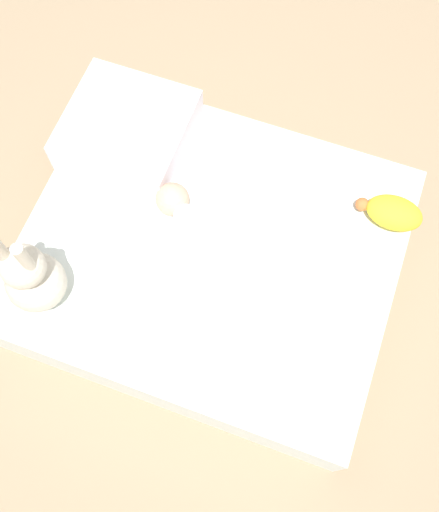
{
  "coord_description": "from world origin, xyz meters",
  "views": [
    {
      "loc": [
        -0.26,
        0.65,
        1.87
      ],
      "look_at": [
        -0.04,
        0.04,
        0.28
      ],
      "focal_mm": 42.0,
      "sensor_mm": 36.0,
      "label": 1
    }
  ],
  "objects": [
    {
      "name": "turtle_plush",
      "position": [
        -0.48,
        -0.27,
        0.27
      ],
      "size": [
        0.2,
        0.11,
        0.08
      ],
      "color": "yellow",
      "rests_on": "bed_mattress"
    },
    {
      "name": "ground_plane",
      "position": [
        0.0,
        0.0,
        0.0
      ],
      "size": [
        12.0,
        12.0,
        0.0
      ],
      "primitive_type": "plane",
      "color": "#9E8466"
    },
    {
      "name": "bunny_plush",
      "position": [
        0.4,
        0.3,
        0.35
      ],
      "size": [
        0.17,
        0.17,
        0.35
      ],
      "color": "beige",
      "rests_on": "bed_mattress"
    },
    {
      "name": "swaddled_baby",
      "position": [
        -0.06,
        0.07,
        0.29
      ],
      "size": [
        0.55,
        0.42,
        0.13
      ],
      "rotation": [
        0.0,
        0.0,
        5.68
      ],
      "color": "white",
      "rests_on": "bed_mattress"
    },
    {
      "name": "bed_mattress",
      "position": [
        0.0,
        0.0,
        0.11
      ],
      "size": [
        1.11,
        0.94,
        0.23
      ],
      "color": "white",
      "rests_on": "ground_plane"
    },
    {
      "name": "pillow",
      "position": [
        0.37,
        -0.26,
        0.28
      ],
      "size": [
        0.37,
        0.36,
        0.12
      ],
      "color": "white",
      "rests_on": "bed_mattress"
    },
    {
      "name": "burp_cloth",
      "position": [
        0.18,
        -0.12,
        0.24
      ],
      "size": [
        0.22,
        0.17,
        0.02
      ],
      "color": "white",
      "rests_on": "bed_mattress"
    }
  ]
}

